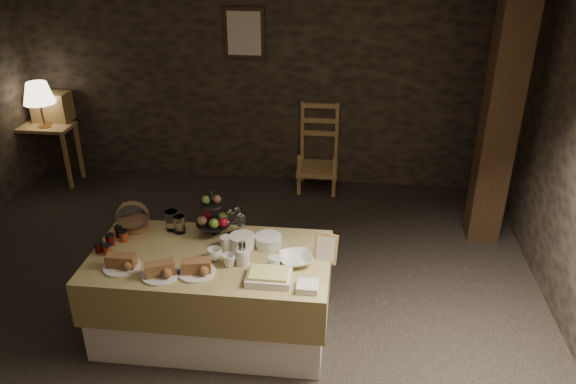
# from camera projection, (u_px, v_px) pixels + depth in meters

# --- Properties ---
(ground_plane) EXTENTS (5.50, 5.00, 0.01)m
(ground_plane) POSITION_uv_depth(u_px,v_px,m) (216.00, 302.00, 4.69)
(ground_plane) COLOR black
(ground_plane) RESTS_ON ground
(room_shell) EXTENTS (5.52, 5.02, 2.60)m
(room_shell) POSITION_uv_depth(u_px,v_px,m) (203.00, 125.00, 4.00)
(room_shell) COLOR black
(room_shell) RESTS_ON ground
(buffet_table) EXTENTS (1.74, 0.93, 0.69)m
(buffet_table) POSITION_uv_depth(u_px,v_px,m) (212.00, 289.00, 4.19)
(buffet_table) COLOR white
(buffet_table) RESTS_ON ground_plane
(console_table) EXTENTS (0.67, 0.38, 0.72)m
(console_table) POSITION_uv_depth(u_px,v_px,m) (45.00, 136.00, 6.57)
(console_table) COLOR olive
(console_table) RESTS_ON ground_plane
(table_lamp) EXTENTS (0.35, 0.35, 0.52)m
(table_lamp) POSITION_uv_depth(u_px,v_px,m) (38.00, 94.00, 6.29)
(table_lamp) COLOR #A98544
(table_lamp) RESTS_ON console_table
(wine_rack) EXTENTS (0.42, 0.26, 0.34)m
(wine_rack) POSITION_uv_depth(u_px,v_px,m) (52.00, 107.00, 6.59)
(wine_rack) COLOR olive
(wine_rack) RESTS_ON console_table
(chair) EXTENTS (0.47, 0.45, 0.78)m
(chair) POSITION_uv_depth(u_px,v_px,m) (318.00, 151.00, 6.51)
(chair) COLOR olive
(chair) RESTS_ON ground_plane
(timber_column) EXTENTS (0.30, 0.30, 2.60)m
(timber_column) POSITION_uv_depth(u_px,v_px,m) (501.00, 111.00, 5.11)
(timber_column) COLOR black
(timber_column) RESTS_ON ground_plane
(framed_picture) EXTENTS (0.45, 0.04, 0.55)m
(framed_picture) POSITION_uv_depth(u_px,v_px,m) (244.00, 33.00, 6.12)
(framed_picture) COLOR #2F2116
(framed_picture) RESTS_ON room_shell
(plate_stack_a) EXTENTS (0.19, 0.19, 0.10)m
(plate_stack_a) POSITION_uv_depth(u_px,v_px,m) (242.00, 241.00, 4.14)
(plate_stack_a) COLOR silver
(plate_stack_a) RESTS_ON buffet_table
(plate_stack_b) EXTENTS (0.20, 0.20, 0.08)m
(plate_stack_b) POSITION_uv_depth(u_px,v_px,m) (268.00, 241.00, 4.16)
(plate_stack_b) COLOR silver
(plate_stack_b) RESTS_ON buffet_table
(cutlery_holder) EXTENTS (0.10, 0.10, 0.12)m
(cutlery_holder) POSITION_uv_depth(u_px,v_px,m) (243.00, 257.00, 3.94)
(cutlery_holder) COLOR silver
(cutlery_holder) RESTS_ON buffet_table
(cup_a) EXTENTS (0.14, 0.14, 0.09)m
(cup_a) POSITION_uv_depth(u_px,v_px,m) (214.00, 254.00, 4.00)
(cup_a) COLOR silver
(cup_a) RESTS_ON buffet_table
(cup_b) EXTENTS (0.11, 0.11, 0.09)m
(cup_b) POSITION_uv_depth(u_px,v_px,m) (229.00, 260.00, 3.92)
(cup_b) COLOR silver
(cup_b) RESTS_ON buffet_table
(mug_c) EXTENTS (0.09, 0.09, 0.09)m
(mug_c) POSITION_uv_depth(u_px,v_px,m) (226.00, 242.00, 4.14)
(mug_c) COLOR silver
(mug_c) RESTS_ON buffet_table
(mug_d) EXTENTS (0.08, 0.08, 0.09)m
(mug_d) POSITION_uv_depth(u_px,v_px,m) (274.00, 262.00, 3.90)
(mug_d) COLOR silver
(mug_d) RESTS_ON buffet_table
(bowl) EXTENTS (0.30, 0.30, 0.06)m
(bowl) POSITION_uv_depth(u_px,v_px,m) (296.00, 259.00, 3.97)
(bowl) COLOR silver
(bowl) RESTS_ON buffet_table
(cake_dome) EXTENTS (0.26, 0.26, 0.26)m
(cake_dome) POSITION_uv_depth(u_px,v_px,m) (133.00, 218.00, 4.35)
(cake_dome) COLOR olive
(cake_dome) RESTS_ON buffet_table
(fruit_stand) EXTENTS (0.26, 0.26, 0.38)m
(fruit_stand) POSITION_uv_depth(u_px,v_px,m) (213.00, 218.00, 4.26)
(fruit_stand) COLOR black
(fruit_stand) RESTS_ON buffet_table
(bread_platter_left) EXTENTS (0.26, 0.26, 0.11)m
(bread_platter_left) POSITION_uv_depth(u_px,v_px,m) (121.00, 263.00, 3.91)
(bread_platter_left) COLOR silver
(bread_platter_left) RESTS_ON buffet_table
(bread_platter_center) EXTENTS (0.26, 0.26, 0.11)m
(bread_platter_center) POSITION_uv_depth(u_px,v_px,m) (160.00, 271.00, 3.82)
(bread_platter_center) COLOR silver
(bread_platter_center) RESTS_ON buffet_table
(bread_platter_right) EXTENTS (0.26, 0.26, 0.11)m
(bread_platter_right) POSITION_uv_depth(u_px,v_px,m) (196.00, 268.00, 3.85)
(bread_platter_right) COLOR silver
(bread_platter_right) RESTS_ON buffet_table
(jam_jars) EXTENTS (0.18, 0.32, 0.07)m
(jam_jars) POSITION_uv_depth(u_px,v_px,m) (112.00, 241.00, 4.17)
(jam_jars) COLOR #5A0A07
(jam_jars) RESTS_ON buffet_table
(tart_dish) EXTENTS (0.30, 0.22, 0.07)m
(tart_dish) POSITION_uv_depth(u_px,v_px,m) (269.00, 276.00, 3.77)
(tart_dish) COLOR silver
(tart_dish) RESTS_ON buffet_table
(square_dish) EXTENTS (0.14, 0.14, 0.04)m
(square_dish) POSITION_uv_depth(u_px,v_px,m) (307.00, 286.00, 3.69)
(square_dish) COLOR silver
(square_dish) RESTS_ON buffet_table
(menu_frame) EXTENTS (0.18, 0.10, 0.22)m
(menu_frame) POSITION_uv_depth(u_px,v_px,m) (326.00, 248.00, 3.98)
(menu_frame) COLOR olive
(menu_frame) RESTS_ON buffet_table
(storage_jar_a) EXTENTS (0.10, 0.10, 0.16)m
(storage_jar_a) POSITION_uv_depth(u_px,v_px,m) (172.00, 221.00, 4.37)
(storage_jar_a) COLOR white
(storage_jar_a) RESTS_ON buffet_table
(storage_jar_b) EXTENTS (0.09, 0.09, 0.14)m
(storage_jar_b) POSITION_uv_depth(u_px,v_px,m) (179.00, 224.00, 4.33)
(storage_jar_b) COLOR white
(storage_jar_b) RESTS_ON buffet_table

